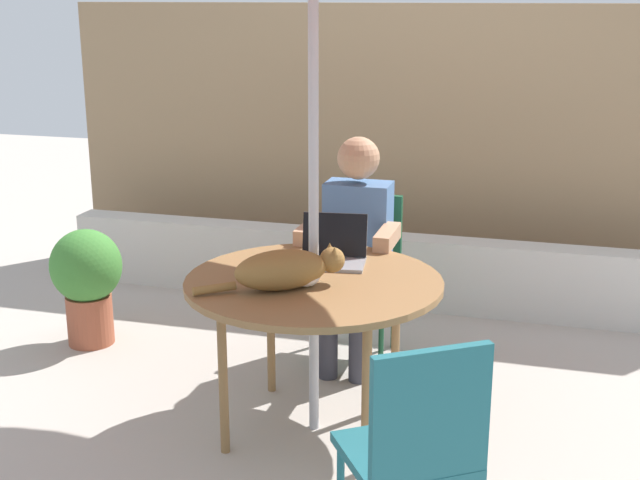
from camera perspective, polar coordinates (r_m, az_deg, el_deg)
The scene contains 10 objects.
ground_plane at distance 4.01m, azimuth -0.40°, elevation -12.37°, with size 14.00×14.00×0.00m, color #ADA399.
fence_back at distance 5.82m, azimuth 5.81°, elevation 6.26°, with size 4.78×0.08×1.86m, color #937756.
planter_wall_low at distance 5.45m, azimuth 4.57°, elevation -1.99°, with size 4.30×0.20×0.45m, color beige.
patio_table at distance 3.74m, azimuth -0.42°, elevation -3.38°, with size 1.13×1.13×0.72m.
chair_occupied at distance 4.64m, azimuth 2.76°, elevation -1.56°, with size 0.40×0.40×0.87m.
chair_empty at distance 2.88m, azimuth 6.45°, elevation -13.24°, with size 0.56×0.56×0.87m.
person_seated at distance 4.45m, azimuth 2.33°, elevation -0.05°, with size 0.48×0.48×1.21m.
laptop at distance 3.95m, azimuth 0.90°, elevation -0.58°, with size 0.33×0.29×0.21m.
cat at distance 3.59m, azimuth -2.23°, elevation -1.99°, with size 0.57×0.40×0.17m.
potted_plant_near_fence at distance 4.95m, azimuth -15.27°, elevation -2.46°, with size 0.40×0.40×0.67m.
Camera 1 is at (0.98, -3.39, 1.91)m, focal length 48.04 mm.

